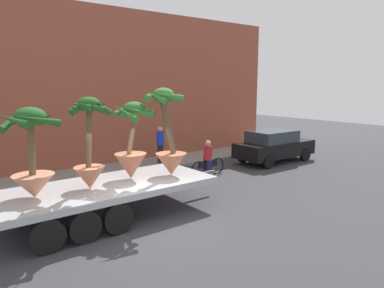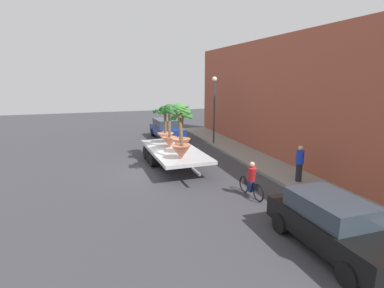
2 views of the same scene
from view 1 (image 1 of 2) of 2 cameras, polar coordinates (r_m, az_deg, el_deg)
ground_plane at (r=9.94m, az=-7.77°, el=-12.84°), size 60.00×60.00×0.00m
sidewalk at (r=15.31m, az=-18.91°, el=-4.98°), size 24.00×2.20×0.15m
building_facade at (r=16.49m, az=-21.40°, el=8.40°), size 24.00×1.20×7.28m
flatbed_trailer at (r=10.30m, az=-14.99°, el=-7.69°), size 7.24×2.76×0.98m
potted_palm_rear at (r=9.81m, az=-16.29°, el=-0.36°), size 1.16×1.16×2.49m
potted_palm_middle at (r=10.84m, az=-3.84°, el=0.81°), size 1.42×1.23×2.72m
potted_palm_front at (r=10.66m, az=-9.72°, el=-0.21°), size 1.32×1.27×2.31m
potted_palm_extra at (r=9.53m, az=-24.56°, el=-1.96°), size 1.36×1.45×2.27m
cyclist at (r=14.73m, az=2.60°, el=-2.66°), size 1.84×0.37×1.54m
parked_car at (r=17.84m, az=13.15°, el=-0.25°), size 4.23×1.82×1.58m
pedestrian_near_gate at (r=16.60m, az=-5.17°, el=0.01°), size 0.36×0.36×1.71m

